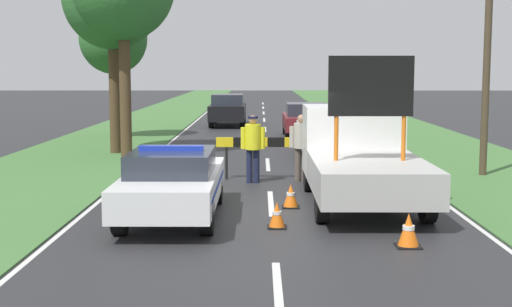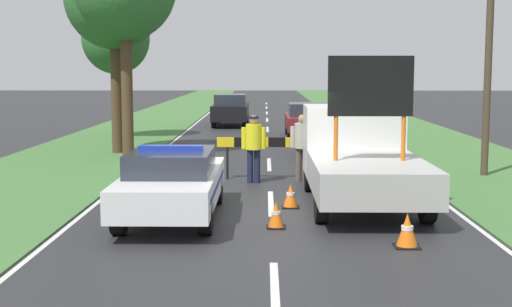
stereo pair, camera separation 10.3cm
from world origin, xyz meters
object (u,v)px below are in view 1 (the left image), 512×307
object	(u,v)px
traffic_cone_near_truck	(339,164)
queued_car_sedan_black	(228,109)
queued_car_van_white	(328,133)
police_car	(173,182)
traffic_cone_behind_barrier	(291,196)
traffic_cone_near_police	(277,215)
pedestrian_civilian	(301,142)
work_truck	(359,156)
queued_car_wagon_maroon	(306,119)
roadside_tree_mid_left	(113,39)
traffic_cone_centre_front	(409,230)
utility_pole	(488,43)
road_barrier	(267,145)
police_officer	(253,143)

from	to	relation	value
traffic_cone_near_truck	queued_car_sedan_black	distance (m)	17.69
queued_car_van_white	police_car	bearing A→B (deg)	67.21
traffic_cone_behind_barrier	traffic_cone_near_police	bearing A→B (deg)	-99.95
queued_car_van_white	queued_car_sedan_black	xyz separation A→B (m)	(-3.91, 13.46, 0.01)
pedestrian_civilian	traffic_cone_near_police	xyz separation A→B (m)	(-0.78, -5.56, -0.79)
work_truck	traffic_cone_behind_barrier	world-z (taller)	work_truck
police_car	pedestrian_civilian	world-z (taller)	pedestrian_civilian
traffic_cone_near_truck	work_truck	bearing A→B (deg)	-89.87
traffic_cone_near_truck	pedestrian_civilian	bearing A→B (deg)	-137.93
queued_car_sedan_black	traffic_cone_near_police	bearing A→B (deg)	94.76
work_truck	traffic_cone_near_truck	world-z (taller)	work_truck
traffic_cone_near_truck	queued_car_wagon_maroon	distance (m)	11.06
queued_car_wagon_maroon	roadside_tree_mid_left	xyz separation A→B (m)	(-8.16, -0.53, 3.39)
police_car	traffic_cone_behind_barrier	xyz separation A→B (m)	(2.39, 1.05, -0.47)
pedestrian_civilian	queued_car_sedan_black	xyz separation A→B (m)	(-2.76, 18.26, -0.20)
traffic_cone_near_police	queued_car_sedan_black	bearing A→B (deg)	94.76
traffic_cone_near_truck	queued_car_wagon_maroon	size ratio (longest dim) A/B	0.14
traffic_cone_centre_front	utility_pole	size ratio (longest dim) A/B	0.08
traffic_cone_near_police	traffic_cone_behind_barrier	xyz separation A→B (m)	(0.34, 1.95, 0.01)
roadside_tree_mid_left	traffic_cone_centre_front	bearing A→B (deg)	-64.98
traffic_cone_behind_barrier	roadside_tree_mid_left	xyz separation A→B (m)	(-6.82, 15.14, 3.91)
traffic_cone_near_police	queued_car_sedan_black	world-z (taller)	queued_car_sedan_black
pedestrian_civilian	work_truck	bearing A→B (deg)	-78.08
road_barrier	traffic_cone_behind_barrier	distance (m)	4.03
police_car	traffic_cone_behind_barrier	distance (m)	2.66
road_barrier	pedestrian_civilian	bearing A→B (deg)	-20.29
roadside_tree_mid_left	traffic_cone_behind_barrier	bearing A→B (deg)	-65.75
police_car	police_officer	world-z (taller)	police_officer
roadside_tree_mid_left	work_truck	bearing A→B (deg)	-59.81
traffic_cone_centre_front	traffic_cone_near_truck	size ratio (longest dim) A/B	0.91
queued_car_sedan_black	traffic_cone_centre_front	bearing A→B (deg)	99.33
road_barrier	utility_pole	world-z (taller)	utility_pole
road_barrier	queued_car_van_white	xyz separation A→B (m)	(2.04, 4.46, -0.10)
work_truck	police_car	bearing A→B (deg)	23.13
police_car	queued_car_van_white	xyz separation A→B (m)	(3.98, 9.47, 0.10)
pedestrian_civilian	queued_car_van_white	size ratio (longest dim) A/B	0.40
police_officer	utility_pole	world-z (taller)	utility_pole
police_officer	traffic_cone_centre_front	xyz separation A→B (m)	(2.67, -6.69, -0.76)
police_car	police_officer	xyz separation A→B (m)	(1.55, 4.37, 0.32)
road_barrier	traffic_cone_near_police	xyz separation A→B (m)	(0.12, -5.90, -0.68)
traffic_cone_near_truck	utility_pole	distance (m)	5.19
traffic_cone_near_police	pedestrian_civilian	bearing A→B (deg)	82.06
utility_pole	queued_car_van_white	bearing A→B (deg)	135.75
roadside_tree_mid_left	utility_pole	size ratio (longest dim) A/B	0.81
police_officer	roadside_tree_mid_left	size ratio (longest dim) A/B	0.31
work_truck	queued_car_sedan_black	bearing A→B (deg)	-80.80
utility_pole	police_car	bearing A→B (deg)	-144.63
work_truck	traffic_cone_behind_barrier	xyz separation A→B (m)	(-1.56, -0.74, -0.78)
police_officer	queued_car_sedan_black	distance (m)	18.61
police_officer	utility_pole	bearing A→B (deg)	177.69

